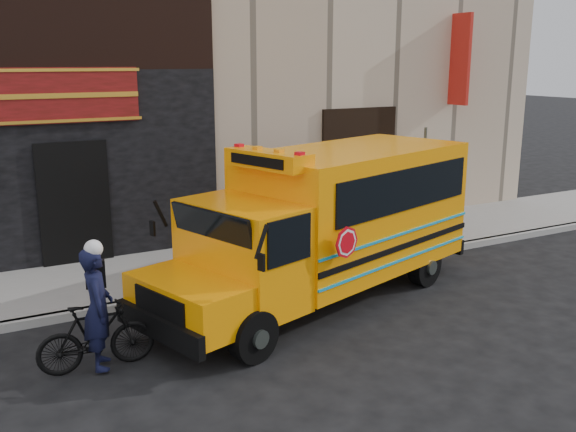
# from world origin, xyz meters

# --- Properties ---
(ground) EXTENTS (120.00, 120.00, 0.00)m
(ground) POSITION_xyz_m (0.00, 0.00, 0.00)
(ground) COLOR black
(ground) RESTS_ON ground
(curb) EXTENTS (40.00, 0.20, 0.15)m
(curb) POSITION_xyz_m (0.00, 2.60, 0.07)
(curb) COLOR #9B9A95
(curb) RESTS_ON ground
(sidewalk) EXTENTS (40.00, 3.00, 0.15)m
(sidewalk) POSITION_xyz_m (0.00, 4.10, 0.07)
(sidewalk) COLOR gray
(sidewalk) RESTS_ON ground
(school_bus) EXTENTS (7.22, 4.11, 2.92)m
(school_bus) POSITION_xyz_m (0.64, 1.43, 1.51)
(school_bus) COLOR black
(school_bus) RESTS_ON ground
(sign_pole) EXTENTS (0.09, 0.25, 2.85)m
(sign_pole) POSITION_xyz_m (4.25, 3.15, 1.58)
(sign_pole) COLOR #444D48
(sign_pole) RESTS_ON ground
(bicycle) EXTENTS (1.68, 0.57, 1.00)m
(bicycle) POSITION_xyz_m (-3.85, 0.52, 0.50)
(bicycle) COLOR black
(bicycle) RESTS_ON ground
(cyclist) EXTENTS (0.54, 0.72, 1.78)m
(cyclist) POSITION_xyz_m (-3.81, 0.49, 0.89)
(cyclist) COLOR black
(cyclist) RESTS_ON ground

